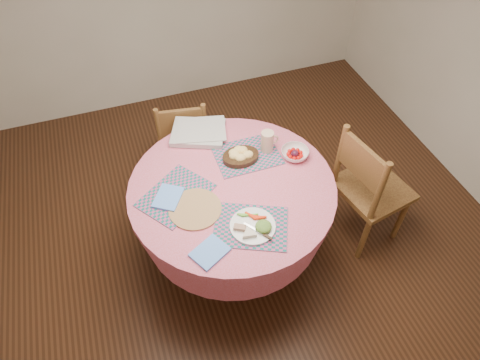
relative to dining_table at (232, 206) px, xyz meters
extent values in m
plane|color=#331C0F|center=(0.00, 0.00, -0.56)|extent=(4.00, 4.00, 0.00)
cylinder|color=pink|center=(0.00, 0.00, 0.17)|extent=(1.24, 1.24, 0.04)
cone|color=pink|center=(0.00, 0.00, 0.00)|extent=(1.24, 1.24, 0.30)
cylinder|color=black|center=(0.00, 0.00, -0.34)|extent=(0.14, 0.14, 0.44)
cylinder|color=black|center=(0.00, 0.00, -0.53)|extent=(0.56, 0.56, 0.06)
cube|color=brown|center=(0.97, -0.10, -0.10)|extent=(0.50, 0.52, 0.04)
cylinder|color=brown|center=(1.18, -0.25, -0.33)|extent=(0.05, 0.05, 0.46)
cylinder|color=brown|center=(1.11, 0.11, -0.33)|extent=(0.05, 0.05, 0.46)
cylinder|color=brown|center=(0.84, -0.31, -0.33)|extent=(0.05, 0.05, 0.46)
cylinder|color=brown|center=(0.77, 0.05, -0.33)|extent=(0.05, 0.05, 0.46)
cylinder|color=brown|center=(0.82, -0.32, 0.15)|extent=(0.05, 0.05, 0.51)
cylinder|color=brown|center=(0.75, 0.04, 0.15)|extent=(0.05, 0.05, 0.51)
cube|color=brown|center=(0.78, -0.14, 0.26)|extent=(0.10, 0.36, 0.24)
cube|color=brown|center=(-0.11, 0.87, -0.16)|extent=(0.45, 0.43, 0.04)
cylinder|color=brown|center=(0.08, 1.00, -0.36)|extent=(0.04, 0.04, 0.40)
cylinder|color=brown|center=(-0.24, 1.05, -0.36)|extent=(0.04, 0.04, 0.40)
cylinder|color=brown|center=(0.03, 0.70, -0.36)|extent=(0.04, 0.04, 0.40)
cylinder|color=brown|center=(-0.29, 0.75, -0.36)|extent=(0.04, 0.04, 0.40)
cylinder|color=brown|center=(0.02, 0.68, 0.07)|extent=(0.04, 0.04, 0.44)
cylinder|color=brown|center=(-0.29, 0.73, 0.07)|extent=(0.04, 0.04, 0.44)
cube|color=brown|center=(-0.14, 0.71, 0.16)|extent=(0.32, 0.08, 0.21)
cube|color=#11625C|center=(0.00, -0.32, 0.20)|extent=(0.49, 0.44, 0.01)
cube|color=#11625C|center=(-0.33, 0.03, 0.20)|extent=(0.50, 0.48, 0.01)
cube|color=#11625C|center=(0.17, 0.21, 0.20)|extent=(0.40, 0.30, 0.01)
cylinder|color=#A27E46|center=(-0.25, -0.10, 0.20)|extent=(0.30, 0.30, 0.01)
cube|color=#629CFD|center=(-0.26, -0.40, 0.20)|extent=(0.22, 0.21, 0.01)
cube|color=#629CFD|center=(-0.38, 0.02, 0.21)|extent=(0.22, 0.23, 0.01)
cylinder|color=white|center=(0.01, -0.33, 0.21)|extent=(0.25, 0.25, 0.01)
ellipsoid|color=#276221|center=(0.07, -0.34, 0.23)|extent=(0.12, 0.12, 0.04)
cylinder|color=beige|center=(0.00, -0.39, 0.23)|extent=(0.10, 0.10, 0.02)
cube|color=#966F56|center=(-0.06, -0.36, 0.23)|extent=(0.07, 0.06, 0.02)
cube|color=silver|center=(0.03, -0.36, 0.22)|extent=(0.10, 0.13, 0.00)
cylinder|color=black|center=(0.12, 0.19, 0.22)|extent=(0.23, 0.23, 0.03)
ellipsoid|color=#FED282|center=(0.08, 0.19, 0.25)|extent=(0.07, 0.06, 0.05)
ellipsoid|color=#FED282|center=(0.14, 0.22, 0.25)|extent=(0.07, 0.06, 0.05)
ellipsoid|color=#FED282|center=(0.16, 0.17, 0.25)|extent=(0.07, 0.06, 0.05)
ellipsoid|color=#FED282|center=(0.11, 0.16, 0.25)|extent=(0.07, 0.06, 0.05)
ellipsoid|color=#FED282|center=(0.12, 0.23, 0.25)|extent=(0.07, 0.06, 0.05)
ellipsoid|color=#FED282|center=(0.09, 0.21, 0.25)|extent=(0.07, 0.06, 0.05)
cylinder|color=beige|center=(0.31, 0.21, 0.27)|extent=(0.08, 0.08, 0.14)
torus|color=beige|center=(0.35, 0.21, 0.27)|extent=(0.07, 0.01, 0.07)
imported|color=white|center=(0.45, 0.10, 0.22)|extent=(0.21, 0.21, 0.05)
sphere|color=red|center=(0.49, 0.10, 0.22)|extent=(0.03, 0.03, 0.03)
sphere|color=red|center=(0.48, 0.12, 0.22)|extent=(0.03, 0.03, 0.03)
sphere|color=red|center=(0.46, 0.14, 0.22)|extent=(0.03, 0.03, 0.03)
sphere|color=red|center=(0.43, 0.13, 0.22)|extent=(0.03, 0.03, 0.03)
sphere|color=red|center=(0.41, 0.11, 0.22)|extent=(0.03, 0.03, 0.03)
sphere|color=red|center=(0.41, 0.09, 0.22)|extent=(0.03, 0.03, 0.03)
sphere|color=red|center=(0.43, 0.06, 0.22)|extent=(0.03, 0.03, 0.03)
sphere|color=red|center=(0.46, 0.06, 0.22)|extent=(0.03, 0.03, 0.03)
sphere|color=red|center=(0.48, 0.07, 0.22)|extent=(0.03, 0.03, 0.03)
sphere|color=#411227|center=(0.45, 0.10, 0.22)|extent=(0.05, 0.05, 0.05)
cube|color=silver|center=(-0.07, 0.50, 0.22)|extent=(0.42, 0.38, 0.03)
cube|color=silver|center=(-0.05, 0.50, 0.24)|extent=(0.37, 0.32, 0.01)
camera|label=1|loc=(-0.51, -1.59, 2.10)|focal=32.00mm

